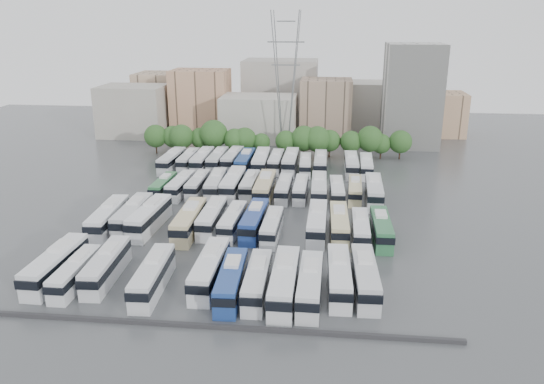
# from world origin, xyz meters

# --- Properties ---
(ground) EXTENTS (220.00, 220.00, 0.00)m
(ground) POSITION_xyz_m (0.00, 0.00, 0.00)
(ground) COLOR #424447
(ground) RESTS_ON ground
(parapet) EXTENTS (56.00, 0.50, 0.50)m
(parapet) POSITION_xyz_m (0.00, -33.00, 0.25)
(parapet) COLOR #2D2D30
(parapet) RESTS_ON ground
(tree_line) EXTENTS (64.94, 7.58, 8.68)m
(tree_line) POSITION_xyz_m (-0.74, 42.05, 4.41)
(tree_line) COLOR black
(tree_line) RESTS_ON ground
(city_buildings) EXTENTS (102.00, 35.00, 20.00)m
(city_buildings) POSITION_xyz_m (-7.46, 71.86, 7.87)
(city_buildings) COLOR #9E998E
(city_buildings) RESTS_ON ground
(apartment_tower) EXTENTS (14.00, 14.00, 26.00)m
(apartment_tower) POSITION_xyz_m (34.00, 58.00, 13.00)
(apartment_tower) COLOR silver
(apartment_tower) RESTS_ON ground
(electricity_pylon) EXTENTS (9.00, 6.91, 33.83)m
(electricity_pylon) POSITION_xyz_m (2.00, 50.00, 18.66)
(electricity_pylon) COLOR slate
(electricity_pylon) RESTS_ON ground
(bus_r0_s0) EXTENTS (3.13, 13.40, 4.19)m
(bus_r0_s0) POSITION_xyz_m (-21.53, -23.77, 2.06)
(bus_r0_s0) COLOR silver
(bus_r0_s0) RESTS_ON ground
(bus_r0_s1) EXTENTS (2.54, 11.39, 3.57)m
(bus_r0_s1) POSITION_xyz_m (-18.26, -25.09, 1.75)
(bus_r0_s1) COLOR silver
(bus_r0_s1) RESTS_ON ground
(bus_r0_s2) EXTENTS (3.37, 12.71, 3.95)m
(bus_r0_s2) POSITION_xyz_m (-15.04, -23.15, 1.94)
(bus_r0_s2) COLOR silver
(bus_r0_s2) RESTS_ON ground
(bus_r0_s4) EXTENTS (3.34, 12.84, 3.99)m
(bus_r0_s4) POSITION_xyz_m (-8.16, -25.24, 1.96)
(bus_r0_s4) COLOR silver
(bus_r0_s4) RESTS_ON ground
(bus_r0_s6) EXTENTS (2.88, 13.14, 4.12)m
(bus_r0_s6) POSITION_xyz_m (-1.49, -22.79, 2.02)
(bus_r0_s6) COLOR silver
(bus_r0_s6) RESTS_ON ground
(bus_r0_s7) EXTENTS (3.22, 12.64, 3.94)m
(bus_r0_s7) POSITION_xyz_m (1.76, -25.35, 1.93)
(bus_r0_s7) COLOR navy
(bus_r0_s7) RESTS_ON ground
(bus_r0_s8) EXTENTS (2.79, 12.12, 3.79)m
(bus_r0_s8) POSITION_xyz_m (4.90, -24.93, 1.86)
(bus_r0_s8) COLOR silver
(bus_r0_s8) RESTS_ON ground
(bus_r0_s9) EXTENTS (3.02, 13.65, 4.28)m
(bus_r0_s9) POSITION_xyz_m (8.24, -25.28, 2.10)
(bus_r0_s9) COLOR silver
(bus_r0_s9) RESTS_ON ground
(bus_r0_s10) EXTENTS (2.95, 12.70, 3.97)m
(bus_r0_s10) POSITION_xyz_m (11.35, -25.37, 1.95)
(bus_r0_s10) COLOR silver
(bus_r0_s10) RESTS_ON ground
(bus_r0_s11) EXTENTS (3.07, 12.75, 3.98)m
(bus_r0_s11) POSITION_xyz_m (14.86, -22.85, 1.95)
(bus_r0_s11) COLOR silver
(bus_r0_s11) RESTS_ON ground
(bus_r0_s12) EXTENTS (3.20, 13.02, 4.06)m
(bus_r0_s12) POSITION_xyz_m (18.04, -22.77, 1.99)
(bus_r0_s12) COLOR silver
(bus_r0_s12) RESTS_ON ground
(bus_r1_s0) EXTENTS (3.60, 13.53, 4.21)m
(bus_r1_s0) POSITION_xyz_m (-21.45, -6.97, 2.06)
(bus_r1_s0) COLOR white
(bus_r1_s0) RESTS_ON ground
(bus_r1_s1) EXTENTS (3.17, 13.41, 4.19)m
(bus_r1_s1) POSITION_xyz_m (-18.01, -5.38, 2.06)
(bus_r1_s1) COLOR silver
(bus_r1_s1) RESTS_ON ground
(bus_r1_s2) EXTENTS (3.61, 13.55, 4.21)m
(bus_r1_s2) POSITION_xyz_m (-15.06, -5.87, 2.07)
(bus_r1_s2) COLOR white
(bus_r1_s2) RESTS_ON ground
(bus_r1_s4) EXTENTS (3.15, 13.48, 4.22)m
(bus_r1_s4) POSITION_xyz_m (-8.31, -6.91, 2.07)
(bus_r1_s4) COLOR beige
(bus_r1_s4) RESTS_ON ground
(bus_r1_s5) EXTENTS (2.78, 12.46, 3.91)m
(bus_r1_s5) POSITION_xyz_m (-5.16, -4.68, 1.92)
(bus_r1_s5) COLOR silver
(bus_r1_s5) RESTS_ON ground
(bus_r1_s6) EXTENTS (3.02, 11.68, 3.63)m
(bus_r1_s6) POSITION_xyz_m (-1.63, -5.49, 1.78)
(bus_r1_s6) COLOR silver
(bus_r1_s6) RESTS_ON ground
(bus_r1_s7) EXTENTS (3.30, 12.88, 4.01)m
(bus_r1_s7) POSITION_xyz_m (1.79, -5.40, 1.97)
(bus_r1_s7) COLOR navy
(bus_r1_s7) RESTS_ON ground
(bus_r1_s8) EXTENTS (2.70, 11.31, 3.53)m
(bus_r1_s8) POSITION_xyz_m (4.78, -7.10, 1.73)
(bus_r1_s8) COLOR silver
(bus_r1_s8) RESTS_ON ground
(bus_r1_s10) EXTENTS (3.03, 13.15, 4.11)m
(bus_r1_s10) POSITION_xyz_m (11.67, -5.42, 2.02)
(bus_r1_s10) COLOR silver
(bus_r1_s10) RESTS_ON ground
(bus_r1_s11) EXTENTS (3.03, 12.69, 3.96)m
(bus_r1_s11) POSITION_xyz_m (15.06, -5.36, 1.95)
(bus_r1_s11) COLOR beige
(bus_r1_s11) RESTS_ON ground
(bus_r1_s12) EXTENTS (2.64, 11.51, 3.60)m
(bus_r1_s12) POSITION_xyz_m (18.29, -6.61, 1.77)
(bus_r1_s12) COLOR silver
(bus_r1_s12) RESTS_ON ground
(bus_r1_s13) EXTENTS (2.79, 12.25, 3.84)m
(bus_r1_s13) POSITION_xyz_m (21.43, -6.34, 1.88)
(bus_r1_s13) COLOR #2F6E43
(bus_r1_s13) RESTS_ON ground
(bus_r2_s1) EXTENTS (2.62, 10.90, 3.40)m
(bus_r2_s1) POSITION_xyz_m (-18.08, 11.28, 1.67)
(bus_r2_s1) COLOR #317240
(bus_r2_s1) RESTS_ON ground
(bus_r2_s2) EXTENTS (3.11, 11.79, 3.67)m
(bus_r2_s2) POSITION_xyz_m (-14.81, 11.59, 1.80)
(bus_r2_s2) COLOR silver
(bus_r2_s2) RESTS_ON ground
(bus_r2_s3) EXTENTS (2.66, 11.55, 3.61)m
(bus_r2_s3) POSITION_xyz_m (-11.69, 12.63, 1.77)
(bus_r2_s3) COLOR silver
(bus_r2_s3) RESTS_ON ground
(bus_r2_s4) EXTENTS (3.33, 12.70, 3.95)m
(bus_r2_s4) POSITION_xyz_m (-8.18, 12.65, 1.94)
(bus_r2_s4) COLOR silver
(bus_r2_s4) RESTS_ON ground
(bus_r2_s5) EXTENTS (3.01, 13.53, 4.24)m
(bus_r2_s5) POSITION_xyz_m (-4.89, 12.99, 2.08)
(bus_r2_s5) COLOR white
(bus_r2_s5) RESTS_ON ground
(bus_r2_s6) EXTENTS (2.60, 11.67, 3.66)m
(bus_r2_s6) POSITION_xyz_m (-1.71, 13.35, 1.80)
(bus_r2_s6) COLOR silver
(bus_r2_s6) RESTS_ON ground
(bus_r2_s7) EXTENTS (3.00, 13.63, 4.27)m
(bus_r2_s7) POSITION_xyz_m (1.48, 10.98, 2.10)
(bus_r2_s7) COLOR #C4B487
(bus_r2_s7) RESTS_ON ground
(bus_r2_s8) EXTENTS (2.67, 11.49, 3.59)m
(bus_r2_s8) POSITION_xyz_m (4.99, 11.90, 1.76)
(bus_r2_s8) COLOR silver
(bus_r2_s8) RESTS_ON ground
(bus_r2_s9) EXTENTS (2.54, 11.10, 3.48)m
(bus_r2_s9) POSITION_xyz_m (8.12, 12.16, 1.71)
(bus_r2_s9) COLOR silver
(bus_r2_s9) RESTS_ON ground
(bus_r2_s10) EXTENTS (3.04, 13.01, 4.07)m
(bus_r2_s10) POSITION_xyz_m (11.55, 11.87, 2.00)
(bus_r2_s10) COLOR silver
(bus_r2_s10) RESTS_ON ground
(bus_r2_s11) EXTENTS (2.87, 11.48, 3.58)m
(bus_r2_s11) POSITION_xyz_m (14.88, 11.55, 1.76)
(bus_r2_s11) COLOR silver
(bus_r2_s11) RESTS_ON ground
(bus_r2_s12) EXTENTS (2.88, 11.34, 3.53)m
(bus_r2_s12) POSITION_xyz_m (18.24, 12.62, 1.73)
(bus_r2_s12) COLOR beige
(bus_r2_s12) RESTS_ON ground
(bus_r2_s13) EXTENTS (3.29, 13.43, 4.19)m
(bus_r2_s13) POSITION_xyz_m (21.62, 11.27, 2.06)
(bus_r2_s13) COLOR silver
(bus_r2_s13) RESTS_ON ground
(bus_r3_s0) EXTENTS (3.33, 12.95, 4.03)m
(bus_r3_s0) POSITION_xyz_m (-21.55, 28.67, 1.98)
(bus_r3_s0) COLOR silver
(bus_r3_s0) RESTS_ON ground
(bus_r3_s1) EXTENTS (2.64, 11.88, 3.72)m
(bus_r3_s1) POSITION_xyz_m (-18.08, 29.96, 1.83)
(bus_r3_s1) COLOR silver
(bus_r3_s1) RESTS_ON ground
(bus_r3_s2) EXTENTS (2.87, 13.05, 4.09)m
(bus_r3_s2) POSITION_xyz_m (-14.81, 29.64, 2.01)
(bus_r3_s2) COLOR silver
(bus_r3_s2) RESTS_ON ground
(bus_r3_s3) EXTENTS (2.89, 12.63, 3.95)m
(bus_r3_s3) POSITION_xyz_m (-11.53, 30.49, 1.94)
(bus_r3_s3) COLOR silver
(bus_r3_s3) RESTS_ON ground
(bus_r3_s4) EXTENTS (3.36, 12.87, 4.00)m
(bus_r3_s4) POSITION_xyz_m (-8.28, 31.26, 1.97)
(bus_r3_s4) COLOR silver
(bus_r3_s4) RESTS_ON ground
(bus_r3_s5) EXTENTS (3.00, 13.04, 4.08)m
(bus_r3_s5) POSITION_xyz_m (-5.09, 29.41, 2.00)
(bus_r3_s5) COLOR navy
(bus_r3_s5) RESTS_ON ground
(bus_r3_s6) EXTENTS (3.35, 13.78, 4.30)m
(bus_r3_s6) POSITION_xyz_m (-1.59, 29.43, 2.11)
(bus_r3_s6) COLOR silver
(bus_r3_s6) RESTS_ON ground
(bus_r3_s7) EXTENTS (2.72, 12.02, 3.76)m
(bus_r3_s7) POSITION_xyz_m (1.60, 30.82, 1.85)
(bus_r3_s7) COLOR silver
(bus_r3_s7) RESTS_ON ground
(bus_r3_s8) EXTENTS (3.06, 13.26, 4.15)m
(bus_r3_s8) POSITION_xyz_m (4.84, 30.55, 2.04)
(bus_r3_s8) COLOR silver
(bus_r3_s8) RESTS_ON ground
(bus_r3_s9) EXTENTS (2.82, 11.31, 3.53)m
(bus_r3_s9) POSITION_xyz_m (8.18, 29.29, 1.73)
(bus_r3_s9) COLOR silver
(bus_r3_s9) RESTS_ON ground
(bus_r3_s10) EXTENTS (2.76, 12.49, 3.92)m
(bus_r3_s10) POSITION_xyz_m (11.44, 30.33, 1.92)
(bus_r3_s10) COLOR silver
(bus_r3_s10) RESTS_ON ground
(bus_r3_s12) EXTENTS (2.88, 12.82, 4.02)m
(bus_r3_s12) POSITION_xyz_m (18.12, 29.49, 1.97)
(bus_r3_s12) COLOR silver
(bus_r3_s12) RESTS_ON ground
(bus_r3_s13) EXTENTS (3.05, 12.25, 3.82)m
(bus_r3_s13) POSITION_xyz_m (21.28, 29.07, 1.87)
(bus_r3_s13) COLOR silver
(bus_r3_s13) RESTS_ON ground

